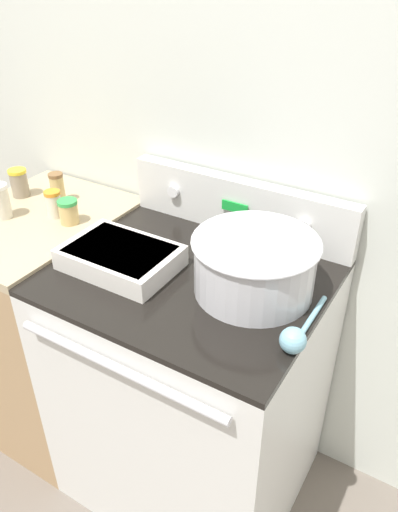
# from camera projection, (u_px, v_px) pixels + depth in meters

# --- Properties ---
(kitchen_wall) EXTENTS (8.00, 0.05, 2.50)m
(kitchen_wall) POSITION_uv_depth(u_px,v_px,m) (252.00, 128.00, 1.51)
(kitchen_wall) COLOR silver
(kitchen_wall) RESTS_ON ground_plane
(stove_range) EXTENTS (0.77, 0.68, 0.92)m
(stove_range) POSITION_uv_depth(u_px,v_px,m) (191.00, 387.00, 1.68)
(stove_range) COLOR silver
(stove_range) RESTS_ON ground_plane
(control_panel) EXTENTS (0.77, 0.07, 0.18)m
(control_panel) POSITION_uv_depth(u_px,v_px,m) (239.00, 206.00, 1.60)
(control_panel) COLOR silver
(control_panel) RESTS_ON stove_range
(side_counter) EXTENTS (0.51, 0.65, 0.93)m
(side_counter) POSITION_uv_depth(u_px,v_px,m) (53.00, 322.00, 1.95)
(side_counter) COLOR tan
(side_counter) RESTS_ON ground_plane
(mixing_bowl) EXTENTS (0.34, 0.34, 0.16)m
(mixing_bowl) POSITION_uv_depth(u_px,v_px,m) (255.00, 263.00, 1.32)
(mixing_bowl) COLOR silver
(mixing_bowl) RESTS_ON stove_range
(casserole_dish) EXTENTS (0.32, 0.23, 0.06)m
(casserole_dish) POSITION_uv_depth(u_px,v_px,m) (121.00, 256.00, 1.45)
(casserole_dish) COLOR silver
(casserole_dish) RESTS_ON stove_range
(ladle) EXTENTS (0.06, 0.26, 0.06)m
(ladle) POSITION_uv_depth(u_px,v_px,m) (295.00, 337.00, 1.16)
(ladle) COLOR #7AB2C6
(ladle) RESTS_ON stove_range
(spice_jar_green_cap) EXTENTS (0.07, 0.07, 0.08)m
(spice_jar_green_cap) POSITION_uv_depth(u_px,v_px,m) (69.00, 212.00, 1.65)
(spice_jar_green_cap) COLOR tan
(spice_jar_green_cap) RESTS_ON side_counter
(spice_jar_orange_cap) EXTENTS (0.05, 0.05, 0.09)m
(spice_jar_orange_cap) POSITION_uv_depth(u_px,v_px,m) (54.00, 204.00, 1.68)
(spice_jar_orange_cap) COLOR beige
(spice_jar_orange_cap) RESTS_ON side_counter
(spice_jar_brown_cap) EXTENTS (0.05, 0.05, 0.11)m
(spice_jar_brown_cap) POSITION_uv_depth(u_px,v_px,m) (57.00, 187.00, 1.78)
(spice_jar_brown_cap) COLOR tan
(spice_jar_brown_cap) RESTS_ON side_counter
(spice_jar_white_cap) EXTENTS (0.06, 0.06, 0.12)m
(spice_jar_white_cap) POSITION_uv_depth(u_px,v_px,m) (0.00, 201.00, 1.67)
(spice_jar_white_cap) COLOR beige
(spice_jar_white_cap) RESTS_ON side_counter
(spice_jar_yellow_cap) EXTENTS (0.07, 0.07, 0.10)m
(spice_jar_yellow_cap) POSITION_uv_depth(u_px,v_px,m) (19.00, 183.00, 1.82)
(spice_jar_yellow_cap) COLOR gray
(spice_jar_yellow_cap) RESTS_ON side_counter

